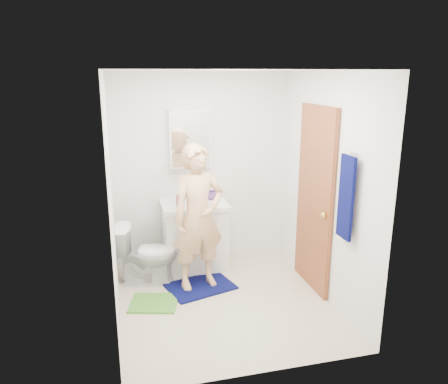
# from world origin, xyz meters

# --- Properties ---
(floor) EXTENTS (2.20, 2.40, 0.02)m
(floor) POSITION_xyz_m (0.00, 0.00, -0.01)
(floor) COLOR beige
(floor) RESTS_ON ground
(ceiling) EXTENTS (2.20, 2.40, 0.02)m
(ceiling) POSITION_xyz_m (0.00, 0.00, 2.41)
(ceiling) COLOR white
(ceiling) RESTS_ON ground
(wall_back) EXTENTS (2.20, 0.02, 2.40)m
(wall_back) POSITION_xyz_m (0.00, 1.21, 1.20)
(wall_back) COLOR white
(wall_back) RESTS_ON ground
(wall_front) EXTENTS (2.20, 0.02, 2.40)m
(wall_front) POSITION_xyz_m (0.00, -1.21, 1.20)
(wall_front) COLOR white
(wall_front) RESTS_ON ground
(wall_left) EXTENTS (0.02, 2.40, 2.40)m
(wall_left) POSITION_xyz_m (-1.11, 0.00, 1.20)
(wall_left) COLOR white
(wall_left) RESTS_ON ground
(wall_right) EXTENTS (0.02, 2.40, 2.40)m
(wall_right) POSITION_xyz_m (1.11, 0.00, 1.20)
(wall_right) COLOR white
(wall_right) RESTS_ON ground
(vanity_cabinet) EXTENTS (0.75, 0.55, 0.80)m
(vanity_cabinet) POSITION_xyz_m (-0.15, 0.91, 0.40)
(vanity_cabinet) COLOR white
(vanity_cabinet) RESTS_ON floor
(countertop) EXTENTS (0.79, 0.59, 0.05)m
(countertop) POSITION_xyz_m (-0.15, 0.91, 0.83)
(countertop) COLOR white
(countertop) RESTS_ON vanity_cabinet
(sink_basin) EXTENTS (0.40, 0.40, 0.03)m
(sink_basin) POSITION_xyz_m (-0.15, 0.91, 0.84)
(sink_basin) COLOR white
(sink_basin) RESTS_ON countertop
(faucet) EXTENTS (0.03, 0.03, 0.12)m
(faucet) POSITION_xyz_m (-0.15, 1.09, 0.91)
(faucet) COLOR silver
(faucet) RESTS_ON countertop
(medicine_cabinet) EXTENTS (0.50, 0.12, 0.70)m
(medicine_cabinet) POSITION_xyz_m (-0.15, 1.14, 1.60)
(medicine_cabinet) COLOR white
(medicine_cabinet) RESTS_ON wall_back
(mirror_panel) EXTENTS (0.46, 0.01, 0.66)m
(mirror_panel) POSITION_xyz_m (-0.15, 1.08, 1.60)
(mirror_panel) COLOR white
(mirror_panel) RESTS_ON wall_back
(door) EXTENTS (0.05, 0.80, 2.05)m
(door) POSITION_xyz_m (1.07, 0.15, 1.02)
(door) COLOR #9F522C
(door) RESTS_ON ground
(door_knob) EXTENTS (0.07, 0.07, 0.07)m
(door_knob) POSITION_xyz_m (1.03, -0.17, 0.95)
(door_knob) COLOR gold
(door_knob) RESTS_ON door
(towel) EXTENTS (0.03, 0.24, 0.80)m
(towel) POSITION_xyz_m (1.03, -0.57, 1.25)
(towel) COLOR #070C47
(towel) RESTS_ON wall_right
(towel_hook) EXTENTS (0.06, 0.02, 0.02)m
(towel_hook) POSITION_xyz_m (1.07, -0.57, 1.67)
(towel_hook) COLOR silver
(towel_hook) RESTS_ON wall_right
(toilet) EXTENTS (0.75, 0.51, 0.71)m
(toilet) POSITION_xyz_m (-0.76, 0.66, 0.35)
(toilet) COLOR white
(toilet) RESTS_ON floor
(bath_mat) EXTENTS (0.84, 0.69, 0.02)m
(bath_mat) POSITION_xyz_m (-0.19, 0.38, 0.01)
(bath_mat) COLOR #070C47
(bath_mat) RESTS_ON floor
(green_rug) EXTENTS (0.58, 0.53, 0.02)m
(green_rug) POSITION_xyz_m (-0.74, 0.13, 0.01)
(green_rug) COLOR #4F9832
(green_rug) RESTS_ON floor
(soap_dispenser) EXTENTS (0.10, 0.10, 0.17)m
(soap_dispenser) POSITION_xyz_m (-0.33, 0.87, 0.94)
(soap_dispenser) COLOR #A94F50
(soap_dispenser) RESTS_ON countertop
(toothbrush_cup) EXTENTS (0.15, 0.15, 0.10)m
(toothbrush_cup) POSITION_xyz_m (0.09, 1.02, 0.90)
(toothbrush_cup) COLOR #643A7F
(toothbrush_cup) RESTS_ON countertop
(man) EXTENTS (0.67, 0.51, 1.63)m
(man) POSITION_xyz_m (-0.19, 0.40, 0.84)
(man) COLOR #E2B07F
(man) RESTS_ON bath_mat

